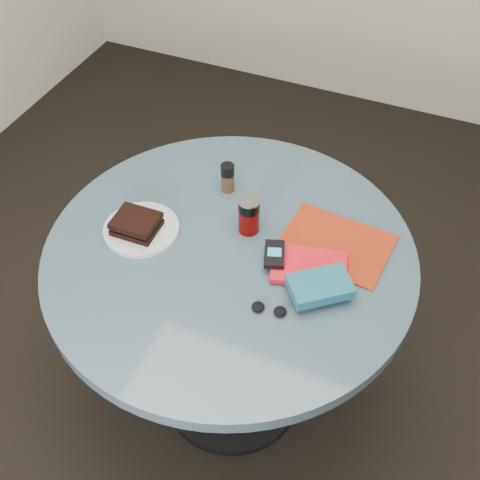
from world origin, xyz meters
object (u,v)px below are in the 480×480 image
at_px(plate, 141,229).
at_px(pepper_grinder, 228,178).
at_px(magazine, 336,244).
at_px(novel, 320,286).
at_px(soda_can, 249,215).
at_px(red_book, 309,267).
at_px(headphones, 269,309).
at_px(mp3_player, 274,254).
at_px(table, 230,288).
at_px(sandwich, 136,224).

relative_size(plate, pepper_grinder, 2.27).
height_order(magazine, novel, novel).
distance_m(soda_can, red_book, 0.22).
bearing_deg(headphones, pepper_grinder, 126.32).
distance_m(pepper_grinder, mp3_player, 0.31).
xyz_separation_m(pepper_grinder, novel, (0.37, -0.27, -0.01)).
xyz_separation_m(table, novel, (0.27, -0.05, 0.20)).
height_order(plate, headphones, headphones).
relative_size(sandwich, magazine, 0.42).
height_order(magazine, headphones, headphones).
xyz_separation_m(pepper_grinder, red_book, (0.32, -0.21, -0.03)).
xyz_separation_m(plate, soda_can, (0.27, 0.12, 0.05)).
height_order(table, novel, novel).
bearing_deg(soda_can, mp3_player, -38.10).
distance_m(sandwich, headphones, 0.44).
distance_m(pepper_grinder, red_book, 0.38).
distance_m(plate, red_book, 0.47).
height_order(table, magazine, magazine).
xyz_separation_m(table, magazine, (0.26, 0.13, 0.17)).
relative_size(table, red_book, 5.24).
relative_size(plate, novel, 1.38).
bearing_deg(novel, magazine, 55.08).
distance_m(soda_can, magazine, 0.25).
bearing_deg(mp3_player, red_book, 3.95).
bearing_deg(sandwich, red_book, 6.35).
relative_size(table, magazine, 3.50).
xyz_separation_m(table, mp3_player, (0.12, 0.01, 0.19)).
height_order(sandwich, headphones, sandwich).
bearing_deg(soda_can, headphones, -57.64).
bearing_deg(pepper_grinder, red_book, -32.77).
bearing_deg(novel, headphones, -173.67).
distance_m(plate, headphones, 0.44).
distance_m(red_book, mp3_player, 0.10).
bearing_deg(table, plate, -173.26).
relative_size(magazine, red_book, 1.50).
xyz_separation_m(table, plate, (-0.25, -0.03, 0.17)).
height_order(sandwich, novel, sandwich).
bearing_deg(mp3_player, magazine, 42.31).
xyz_separation_m(plate, magazine, (0.51, 0.16, -0.00)).
xyz_separation_m(table, red_book, (0.22, 0.01, 0.18)).
xyz_separation_m(soda_can, mp3_player, (0.11, -0.08, -0.03)).
bearing_deg(soda_can, red_book, -20.98).
height_order(plate, red_book, red_book).
distance_m(sandwich, pepper_grinder, 0.30).
relative_size(soda_can, mp3_player, 1.07).
relative_size(plate, mp3_player, 2.01).
relative_size(sandwich, novel, 0.80).
height_order(soda_can, headphones, soda_can).
relative_size(pepper_grinder, magazine, 0.32).
bearing_deg(red_book, mp3_player, 170.61).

